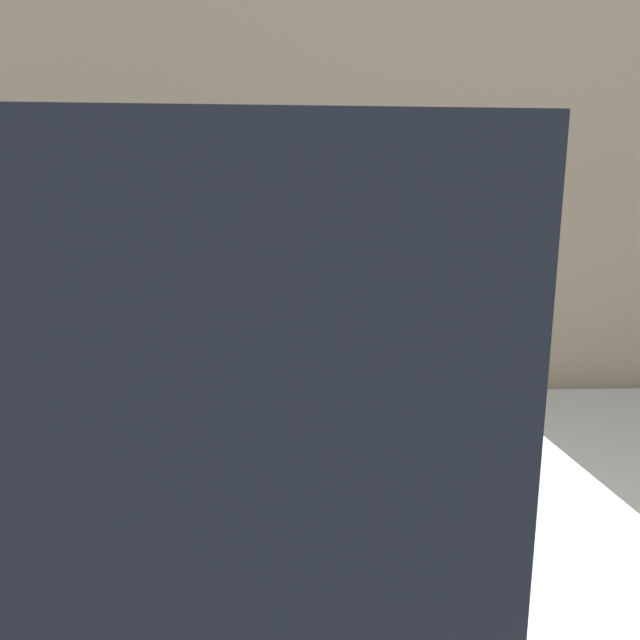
# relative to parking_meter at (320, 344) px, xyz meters

# --- Properties ---
(sidewalk) EXTENTS (24.00, 2.80, 0.11)m
(sidewalk) POSITION_rel_parking_meter_xyz_m (0.23, 1.05, -1.13)
(sidewalk) COLOR #ADAAA3
(sidewalk) RESTS_ON ground_plane
(building_facade) EXTENTS (24.00, 0.30, 5.84)m
(building_facade) POSITION_rel_parking_meter_xyz_m (0.23, 2.93, 1.74)
(building_facade) COLOR tan
(building_facade) RESTS_ON ground_plane
(parking_meter) EXTENTS (0.19, 0.13, 1.58)m
(parking_meter) POSITION_rel_parking_meter_xyz_m (0.00, 0.00, 0.00)
(parking_meter) COLOR slate
(parking_meter) RESTS_ON sidewalk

